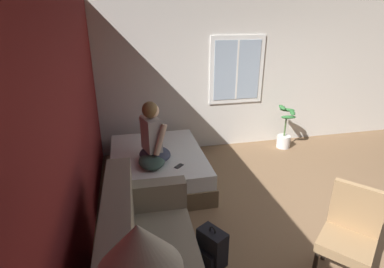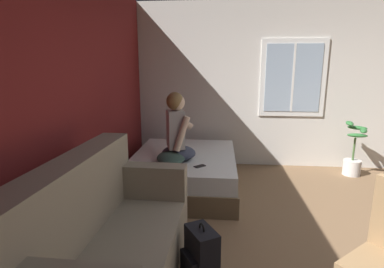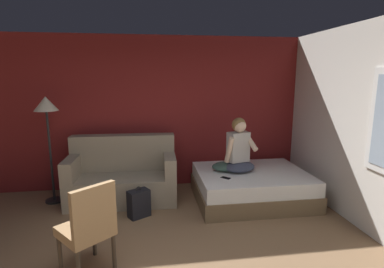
{
  "view_description": "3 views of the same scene",
  "coord_description": "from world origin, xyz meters",
  "px_view_note": "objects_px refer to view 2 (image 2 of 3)",
  "views": [
    {
      "loc": [
        -2.51,
        2.43,
        2.46
      ],
      "look_at": [
        0.93,
        1.66,
        1.04
      ],
      "focal_mm": 28.0,
      "sensor_mm": 36.0,
      "label": 1
    },
    {
      "loc": [
        -2.31,
        1.57,
        1.66
      ],
      "look_at": [
        1.02,
        1.88,
        0.91
      ],
      "focal_mm": 28.0,
      "sensor_mm": 36.0,
      "label": 2
    },
    {
      "loc": [
        0.02,
        -2.41,
        2.01
      ],
      "look_at": [
        0.66,
        2.03,
        1.13
      ],
      "focal_mm": 28.0,
      "sensor_mm": 36.0,
      "label": 3
    }
  ],
  "objects_px": {
    "person_seated": "(177,132)",
    "potted_plant": "(353,156)",
    "bed": "(184,171)",
    "throw_pillow": "(171,158)",
    "couch": "(107,245)",
    "cell_phone": "(200,166)",
    "backpack": "(201,253)"
  },
  "relations": [
    {
      "from": "person_seated",
      "to": "potted_plant",
      "type": "height_order",
      "value": "person_seated"
    },
    {
      "from": "bed",
      "to": "throw_pillow",
      "type": "xyz_separation_m",
      "value": [
        -0.39,
        0.12,
        0.31
      ]
    },
    {
      "from": "bed",
      "to": "couch",
      "type": "xyz_separation_m",
      "value": [
        -2.08,
        0.32,
        0.16
      ]
    },
    {
      "from": "couch",
      "to": "throw_pillow",
      "type": "xyz_separation_m",
      "value": [
        1.68,
        -0.2,
        0.16
      ]
    },
    {
      "from": "person_seated",
      "to": "cell_phone",
      "type": "relative_size",
      "value": 6.08
    },
    {
      "from": "couch",
      "to": "person_seated",
      "type": "xyz_separation_m",
      "value": [
        1.87,
        -0.26,
        0.44
      ]
    },
    {
      "from": "couch",
      "to": "cell_phone",
      "type": "relative_size",
      "value": 11.95
    },
    {
      "from": "potted_plant",
      "to": "throw_pillow",
      "type": "bearing_deg",
      "value": 112.72
    },
    {
      "from": "couch",
      "to": "bed",
      "type": "bearing_deg",
      "value": -8.81
    },
    {
      "from": "couch",
      "to": "backpack",
      "type": "height_order",
      "value": "couch"
    },
    {
      "from": "person_seated",
      "to": "cell_phone",
      "type": "bearing_deg",
      "value": -132.69
    },
    {
      "from": "couch",
      "to": "person_seated",
      "type": "relative_size",
      "value": 1.96
    },
    {
      "from": "bed",
      "to": "person_seated",
      "type": "bearing_deg",
      "value": 162.32
    },
    {
      "from": "person_seated",
      "to": "throw_pillow",
      "type": "relative_size",
      "value": 1.82
    },
    {
      "from": "bed",
      "to": "backpack",
      "type": "bearing_deg",
      "value": -169.13
    },
    {
      "from": "person_seated",
      "to": "potted_plant",
      "type": "relative_size",
      "value": 1.03
    },
    {
      "from": "couch",
      "to": "potted_plant",
      "type": "relative_size",
      "value": 2.02
    },
    {
      "from": "bed",
      "to": "potted_plant",
      "type": "distance_m",
      "value": 2.67
    },
    {
      "from": "throw_pillow",
      "to": "potted_plant",
      "type": "bearing_deg",
      "value": -67.28
    },
    {
      "from": "bed",
      "to": "person_seated",
      "type": "distance_m",
      "value": 0.64
    },
    {
      "from": "person_seated",
      "to": "potted_plant",
      "type": "xyz_separation_m",
      "value": [
        0.94,
        -2.63,
        -0.53
      ]
    },
    {
      "from": "bed",
      "to": "throw_pillow",
      "type": "height_order",
      "value": "throw_pillow"
    },
    {
      "from": "couch",
      "to": "potted_plant",
      "type": "xyz_separation_m",
      "value": [
        2.8,
        -2.88,
        -0.09
      ]
    },
    {
      "from": "potted_plant",
      "to": "cell_phone",
      "type": "bearing_deg",
      "value": 117.99
    },
    {
      "from": "cell_phone",
      "to": "potted_plant",
      "type": "distance_m",
      "value": 2.63
    },
    {
      "from": "cell_phone",
      "to": "person_seated",
      "type": "bearing_deg",
      "value": -176.13
    },
    {
      "from": "person_seated",
      "to": "backpack",
      "type": "xyz_separation_m",
      "value": [
        -1.6,
        -0.41,
        -0.64
      ]
    },
    {
      "from": "couch",
      "to": "potted_plant",
      "type": "distance_m",
      "value": 4.02
    },
    {
      "from": "bed",
      "to": "couch",
      "type": "height_order",
      "value": "couch"
    },
    {
      "from": "cell_phone",
      "to": "potted_plant",
      "type": "relative_size",
      "value": 0.17
    },
    {
      "from": "person_seated",
      "to": "throw_pillow",
      "type": "xyz_separation_m",
      "value": [
        -0.18,
        0.05,
        -0.29
      ]
    },
    {
      "from": "person_seated",
      "to": "backpack",
      "type": "bearing_deg",
      "value": -165.49
    }
  ]
}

